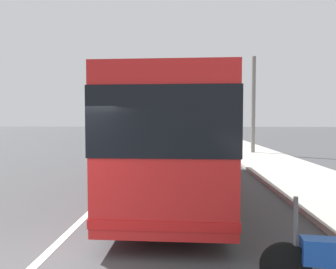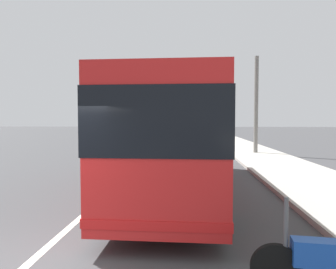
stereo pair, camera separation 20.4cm
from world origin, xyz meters
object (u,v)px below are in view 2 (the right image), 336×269
at_px(coach_bus, 176,133).
at_px(car_side_street, 190,134).
at_px(car_ahead_same_lane, 159,131).
at_px(utility_pole, 256,106).
at_px(car_far_distant, 154,132).

xyz_separation_m(coach_bus, car_side_street, (26.13, -0.45, -1.15)).
distance_m(car_side_street, car_ahead_same_lane, 12.28).
height_order(coach_bus, car_side_street, coach_bus).
xyz_separation_m(coach_bus, utility_pole, (10.60, -4.88, 1.42)).
height_order(car_far_distant, utility_pole, utility_pole).
xyz_separation_m(coach_bus, car_ahead_same_lane, (37.39, 4.45, -1.15)).
bearing_deg(utility_pole, car_far_distant, 25.32).
bearing_deg(utility_pole, car_side_street, 15.94).
bearing_deg(utility_pole, car_ahead_same_lane, 19.21).
distance_m(car_side_street, car_far_distant, 6.06).
bearing_deg(car_ahead_same_lane, car_far_distant, -1.85).
distance_m(car_far_distant, car_ahead_same_lane, 7.45).
bearing_deg(car_side_street, car_far_distant, 55.01).
distance_m(car_ahead_same_lane, utility_pole, 28.48).
height_order(coach_bus, utility_pole, utility_pole).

